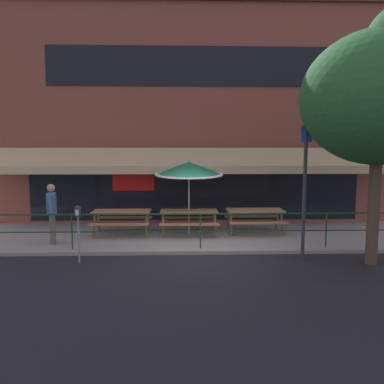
# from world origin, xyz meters

# --- Properties ---
(ground_plane) EXTENTS (120.00, 120.00, 0.00)m
(ground_plane) POSITION_xyz_m (0.00, 0.00, 0.00)
(ground_plane) COLOR black
(patio_deck) EXTENTS (15.00, 4.00, 0.10)m
(patio_deck) POSITION_xyz_m (0.00, 2.00, 0.05)
(patio_deck) COLOR gray
(patio_deck) RESTS_ON ground
(restaurant_building) EXTENTS (15.00, 1.60, 8.14)m
(restaurant_building) POSITION_xyz_m (-0.00, 4.23, 4.04)
(restaurant_building) COLOR brown
(restaurant_building) RESTS_ON ground
(patio_railing) EXTENTS (13.84, 0.04, 0.97)m
(patio_railing) POSITION_xyz_m (0.00, 0.30, 0.80)
(patio_railing) COLOR #194723
(patio_railing) RESTS_ON patio_deck
(picnic_table_left) EXTENTS (1.80, 1.42, 0.76)m
(picnic_table_left) POSITION_xyz_m (-2.39, 2.07, 0.71)
(picnic_table_left) COLOR #997047
(picnic_table_left) RESTS_ON patio_deck
(picnic_table_centre) EXTENTS (1.80, 1.42, 0.76)m
(picnic_table_centre) POSITION_xyz_m (-0.27, 2.01, 0.71)
(picnic_table_centre) COLOR #997047
(picnic_table_centre) RESTS_ON patio_deck
(picnic_table_right) EXTENTS (1.80, 1.42, 0.76)m
(picnic_table_right) POSITION_xyz_m (1.85, 2.16, 0.71)
(picnic_table_right) COLOR #997047
(picnic_table_right) RESTS_ON patio_deck
(patio_umbrella_centre) EXTENTS (2.14, 2.14, 2.38)m
(patio_umbrella_centre) POSITION_xyz_m (-0.27, 2.08, 2.18)
(patio_umbrella_centre) COLOR #B7B2A8
(patio_umbrella_centre) RESTS_ON patio_deck
(pedestrian_walking) EXTENTS (0.33, 0.61, 1.71)m
(pedestrian_walking) POSITION_xyz_m (-4.18, 0.95, 1.06)
(pedestrian_walking) COLOR #665B4C
(pedestrian_walking) RESTS_ON patio_deck
(parking_meter_near) EXTENTS (0.15, 0.16, 1.42)m
(parking_meter_near) POSITION_xyz_m (-3.03, -0.59, 1.15)
(parking_meter_near) COLOR gray
(parking_meter_near) RESTS_ON ground
(street_sign_pole) EXTENTS (0.28, 0.09, 4.38)m
(street_sign_pole) POSITION_xyz_m (2.56, -0.45, 2.25)
(street_sign_pole) COLOR #2D2D33
(street_sign_pole) RESTS_ON ground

